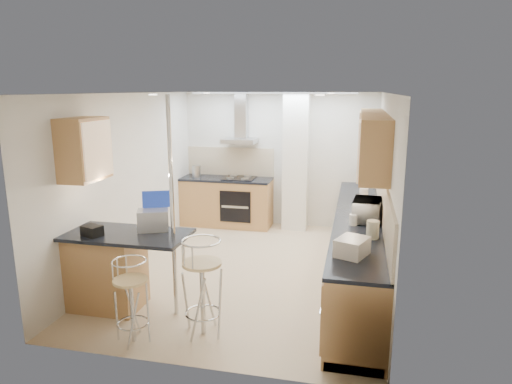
% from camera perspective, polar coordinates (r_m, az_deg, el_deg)
% --- Properties ---
extents(ground, '(4.80, 4.80, 0.00)m').
position_cam_1_polar(ground, '(6.67, -0.79, -9.75)').
color(ground, '#D6B68F').
rests_on(ground, ground).
extents(room_shell, '(3.64, 4.84, 2.51)m').
position_cam_1_polar(room_shell, '(6.55, 2.70, 3.84)').
color(room_shell, silver).
rests_on(room_shell, ground).
extents(right_counter, '(0.63, 4.40, 0.92)m').
position_cam_1_polar(right_counter, '(6.35, 12.58, -6.81)').
color(right_counter, '#B18747').
rests_on(right_counter, ground).
extents(back_counter, '(1.70, 0.63, 0.92)m').
position_cam_1_polar(back_counter, '(8.70, -3.68, -1.20)').
color(back_counter, '#B18747').
rests_on(back_counter, ground).
extents(peninsula, '(1.47, 0.72, 0.94)m').
position_cam_1_polar(peninsula, '(5.62, -15.77, -9.48)').
color(peninsula, '#B18747').
rests_on(peninsula, ground).
extents(microwave, '(0.39, 0.53, 0.28)m').
position_cam_1_polar(microwave, '(5.93, 13.74, -2.22)').
color(microwave, silver).
rests_on(microwave, right_counter).
extents(laptop, '(0.43, 0.38, 0.24)m').
position_cam_1_polar(laptop, '(5.47, -12.73, -3.41)').
color(laptop, '#9B9DA2').
rests_on(laptop, peninsula).
extents(bag, '(0.26, 0.22, 0.12)m').
position_cam_1_polar(bag, '(5.46, -19.81, -4.58)').
color(bag, black).
rests_on(bag, peninsula).
extents(bar_stool_near, '(0.45, 0.45, 0.90)m').
position_cam_1_polar(bar_stool_near, '(4.93, -15.29, -13.00)').
color(bar_stool_near, tan).
rests_on(bar_stool_near, ground).
extents(bar_stool_end, '(0.61, 0.61, 1.06)m').
position_cam_1_polar(bar_stool_end, '(4.90, -6.71, -11.75)').
color(bar_stool_end, tan).
rests_on(bar_stool_end, ground).
extents(jar_a, '(0.12, 0.12, 0.19)m').
position_cam_1_polar(jar_a, '(6.96, 13.34, -0.34)').
color(jar_a, beige).
rests_on(jar_a, right_counter).
extents(jar_b, '(0.12, 0.12, 0.13)m').
position_cam_1_polar(jar_b, '(7.25, 13.21, -0.07)').
color(jar_b, beige).
rests_on(jar_b, right_counter).
extents(jar_c, '(0.17, 0.17, 0.20)m').
position_cam_1_polar(jar_c, '(5.27, 14.38, -4.57)').
color(jar_c, beige).
rests_on(jar_c, right_counter).
extents(jar_d, '(0.11, 0.11, 0.14)m').
position_cam_1_polar(jar_d, '(5.73, 12.07, -3.40)').
color(jar_d, silver).
rests_on(jar_d, right_counter).
extents(bread_bin, '(0.38, 0.42, 0.18)m').
position_cam_1_polar(bread_bin, '(4.70, 11.92, -6.72)').
color(bread_bin, beige).
rests_on(bread_bin, right_counter).
extents(kettle, '(0.16, 0.16, 0.23)m').
position_cam_1_polar(kettle, '(8.69, -7.45, 2.58)').
color(kettle, '#ADB0B2').
rests_on(kettle, back_counter).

